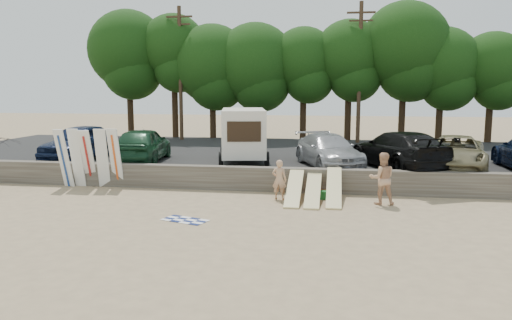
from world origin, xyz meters
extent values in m
plane|color=tan|center=(0.00, 0.00, 0.00)|extent=(120.00, 120.00, 0.00)
cube|color=#6B6356|center=(0.00, 3.00, 0.50)|extent=(44.00, 0.50, 1.00)
cube|color=#282828|center=(0.00, 10.50, 0.35)|extent=(44.00, 14.50, 0.70)
cylinder|color=#382616|center=(-14.38, 17.60, 2.83)|extent=(0.44, 0.44, 4.25)
sphere|color=#214C15|center=(-14.38, 17.60, 6.98)|extent=(5.72, 5.72, 5.72)
cylinder|color=#382616|center=(-10.96, 17.60, 2.88)|extent=(0.44, 0.44, 4.37)
sphere|color=#214C15|center=(-10.96, 17.60, 7.15)|extent=(4.67, 4.67, 4.67)
cylinder|color=#382616|center=(-8.15, 17.60, 2.47)|extent=(0.44, 0.44, 3.55)
sphere|color=#214C15|center=(-8.15, 17.60, 5.94)|extent=(5.55, 5.55, 5.55)
cylinder|color=#382616|center=(-5.06, 17.60, 2.46)|extent=(0.44, 0.44, 3.53)
sphere|color=#214C15|center=(-5.06, 17.60, 5.91)|extent=(5.69, 5.69, 5.69)
cylinder|color=#382616|center=(-1.70, 17.60, 2.54)|extent=(0.44, 0.44, 3.68)
sphere|color=#214C15|center=(-1.70, 17.60, 6.13)|extent=(4.56, 4.56, 4.56)
cylinder|color=#382616|center=(1.37, 17.60, 2.64)|extent=(0.44, 0.44, 3.88)
sphere|color=#214C15|center=(1.37, 17.60, 6.43)|extent=(4.84, 4.84, 4.84)
cylinder|color=#382616|center=(4.96, 17.60, 2.83)|extent=(0.44, 0.44, 4.25)
sphere|color=#214C15|center=(4.96, 17.60, 6.98)|extent=(5.92, 5.92, 5.92)
cylinder|color=#382616|center=(7.39, 17.60, 2.42)|extent=(0.44, 0.44, 3.43)
sphere|color=#214C15|center=(7.39, 17.60, 5.77)|extent=(4.93, 4.93, 4.93)
cylinder|color=#382616|center=(10.52, 17.60, 2.37)|extent=(0.44, 0.44, 3.34)
sphere|color=#214C15|center=(10.52, 17.60, 5.63)|extent=(4.50, 4.50, 4.50)
cylinder|color=#473321|center=(-10.00, 16.00, 5.20)|extent=(0.26, 0.26, 9.00)
cube|color=#473321|center=(-10.00, 16.00, 9.00)|extent=(1.80, 0.12, 0.12)
cube|color=#473321|center=(-10.00, 16.00, 8.50)|extent=(1.50, 0.10, 0.10)
cylinder|color=#473321|center=(2.00, 16.00, 5.20)|extent=(0.26, 0.26, 9.00)
cube|color=#473321|center=(2.00, 16.00, 9.00)|extent=(1.80, 0.12, 0.12)
cube|color=#473321|center=(2.00, 16.00, 8.50)|extent=(1.50, 0.10, 0.10)
cube|color=silver|center=(-3.85, 6.33, 2.15)|extent=(2.74, 4.32, 2.20)
cube|color=black|center=(-3.45, 4.35, 2.35)|extent=(1.48, 0.33, 0.90)
cylinder|color=black|center=(-4.62, 4.85, 1.03)|extent=(0.33, 0.69, 0.66)
cylinder|color=black|center=(-2.56, 5.26, 1.03)|extent=(0.33, 0.69, 0.66)
cylinder|color=black|center=(-5.13, 7.41, 1.03)|extent=(0.33, 0.69, 0.66)
cylinder|color=black|center=(-3.07, 7.82, 1.03)|extent=(0.33, 0.69, 0.66)
imported|color=#111C3C|center=(-12.15, 5.92, 1.57)|extent=(2.18, 5.17, 1.75)
imported|color=#153B23|center=(-8.71, 5.66, 1.54)|extent=(2.54, 5.12, 1.68)
imported|color=#9D9EA2|center=(0.25, 5.58, 1.43)|extent=(3.71, 5.46, 1.47)
imported|color=black|center=(3.36, 5.57, 1.53)|extent=(4.55, 6.20, 1.67)
imported|color=olive|center=(5.81, 5.66, 1.44)|extent=(3.51, 5.70, 1.47)
cube|color=white|center=(-10.97, 2.36, 1.27)|extent=(0.60, 0.72, 2.55)
cube|color=white|center=(-10.46, 2.52, 1.28)|extent=(0.52, 0.59, 2.56)
cube|color=white|center=(-9.97, 2.58, 1.25)|extent=(0.54, 0.83, 2.51)
cube|color=white|center=(-9.30, 2.55, 1.28)|extent=(0.56, 0.61, 2.56)
cube|color=white|center=(-8.75, 2.64, 1.28)|extent=(0.56, 0.59, 2.57)
cube|color=beige|center=(-0.97, 1.42, 0.50)|extent=(0.56, 2.87, 1.00)
cube|color=beige|center=(-0.25, 1.40, 0.44)|extent=(0.56, 2.91, 0.89)
cube|color=beige|center=(0.53, 1.52, 0.54)|extent=(0.56, 2.85, 1.08)
imported|color=tan|center=(-1.55, 1.48, 0.77)|extent=(0.59, 0.42, 1.55)
imported|color=tan|center=(2.27, 1.27, 0.97)|extent=(1.02, 0.83, 1.94)
cube|color=#217C36|center=(0.09, 1.82, 0.16)|extent=(0.43, 0.36, 0.32)
cube|color=orange|center=(0.11, 2.40, 0.11)|extent=(0.38, 0.35, 0.22)
plane|color=white|center=(-4.25, -2.04, 0.01)|extent=(1.92, 1.92, 0.00)
camera|label=1|loc=(0.52, -17.27, 4.29)|focal=35.00mm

